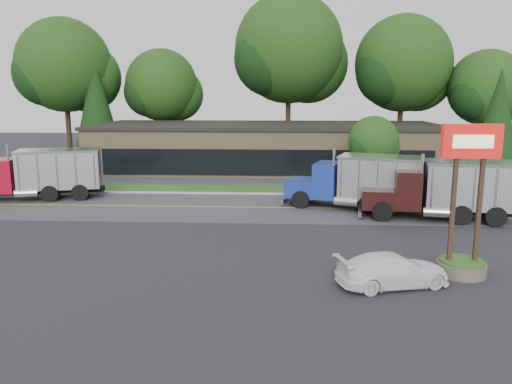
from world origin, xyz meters
TOP-DOWN VIEW (x-y plane):
  - ground at (0.00, 0.00)m, footprint 140.00×140.00m
  - road at (0.00, 9.00)m, footprint 60.00×8.00m
  - center_line at (0.00, 9.00)m, footprint 60.00×0.12m
  - curb at (0.00, 13.20)m, footprint 60.00×0.30m
  - grass_verge at (0.00, 15.00)m, footprint 60.00×3.40m
  - far_parking at (0.00, 20.00)m, footprint 60.00×7.00m
  - strip_mall at (2.00, 26.00)m, footprint 32.00×12.00m
  - bilo_sign at (10.50, -2.50)m, footprint 2.20×1.90m
  - tree_far_a at (-19.84, 32.13)m, footprint 10.57×9.95m
  - tree_far_b at (-9.87, 34.10)m, footprint 8.42×7.92m
  - tree_far_c at (4.19, 34.15)m, footprint 12.44×11.71m
  - tree_far_d at (16.16, 33.13)m, footprint 10.70×10.08m
  - tree_far_e at (24.12, 31.10)m, footprint 8.08×7.61m
  - evergreen_left at (-16.00, 30.00)m, footprint 4.84×4.84m
  - evergreen_right at (20.00, 18.00)m, footprint 3.98×3.98m
  - tree_verge at (10.06, 15.05)m, footprint 3.87×3.65m
  - dump_truck_red at (-13.01, 10.87)m, footprint 9.41×4.81m
  - dump_truck_blue at (8.25, 8.90)m, footprint 8.60×4.91m
  - dump_truck_maroon at (12.71, 6.46)m, footprint 8.64×3.76m
  - rally_car at (7.50, -3.86)m, footprint 4.56×2.81m

SIDE VIEW (x-z plane):
  - ground at x=0.00m, z-range 0.00..0.00m
  - road at x=0.00m, z-range -0.01..0.01m
  - center_line at x=0.00m, z-range 0.00..0.00m
  - curb at x=0.00m, z-range -0.06..0.06m
  - grass_verge at x=0.00m, z-range -0.01..0.01m
  - far_parking at x=0.00m, z-range -0.01..0.01m
  - rally_car at x=7.50m, z-range 0.00..1.23m
  - dump_truck_blue at x=8.25m, z-range 0.13..3.49m
  - dump_truck_maroon at x=12.71m, z-range 0.13..3.49m
  - dump_truck_red at x=-13.01m, z-range 0.13..3.49m
  - strip_mall at x=2.00m, z-range 0.00..4.00m
  - bilo_sign at x=10.50m, z-range -0.95..5.00m
  - tree_verge at x=10.06m, z-range 0.75..6.27m
  - evergreen_right at x=20.00m, z-range 0.45..9.49m
  - evergreen_left at x=-16.00m, z-range 0.55..11.54m
  - tree_far_e at x=24.12m, z-range 1.59..13.12m
  - tree_far_b at x=-9.87m, z-range 1.66..13.66m
  - tree_far_a at x=-19.84m, z-range 2.08..17.17m
  - tree_far_d at x=16.16m, z-range 2.11..17.38m
  - tree_far_c at x=4.19m, z-range 2.46..20.20m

